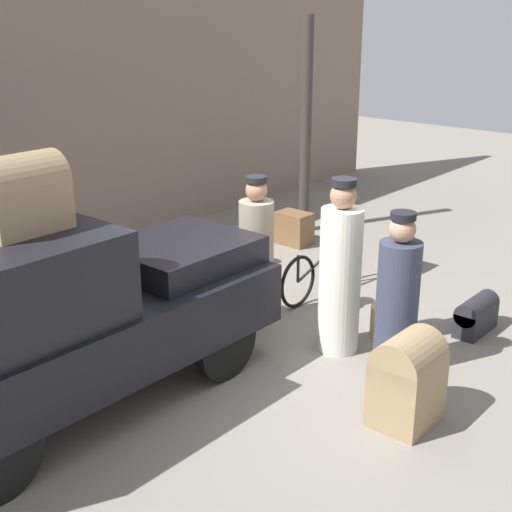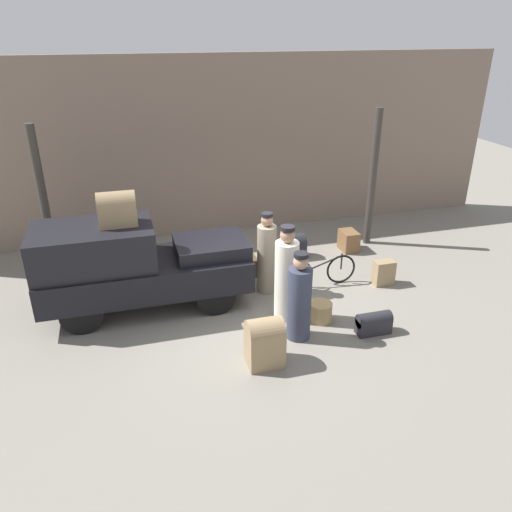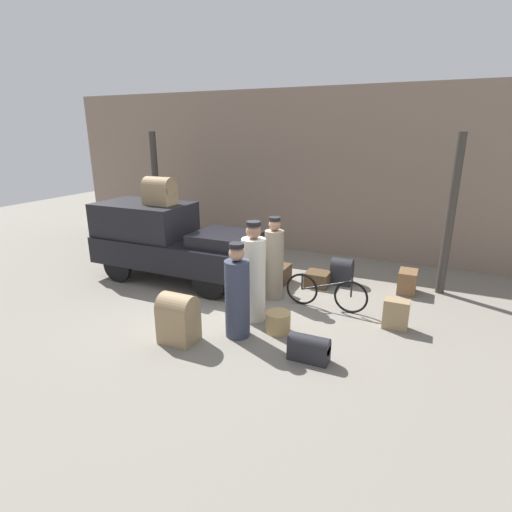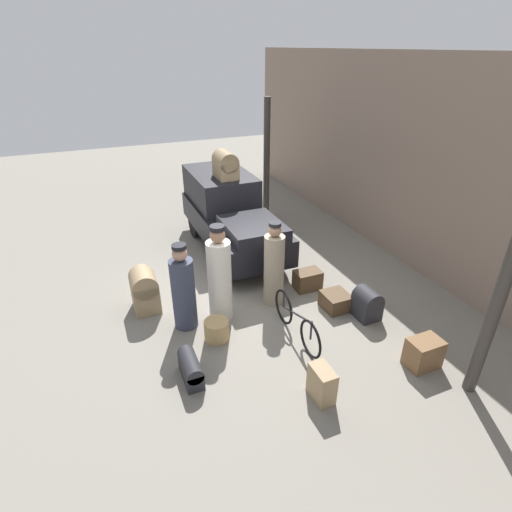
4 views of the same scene
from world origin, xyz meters
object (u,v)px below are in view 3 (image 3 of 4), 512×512
Objects in this scene: truck at (169,240)px; suitcase_small_leather at (396,314)px; trunk_large_brown at (281,274)px; trunk_on_truck_roof at (159,191)px; wicker_basket at (278,322)px; trunk_wicker_pale at (407,282)px; porter_standing_middle at (237,295)px; suitcase_tan_flat at (342,271)px; porter_with_bicycle at (254,276)px; trunk_umber_medium at (309,348)px; suitcase_black_upright at (318,279)px; conductor_in_dark_uniform at (274,262)px; bicycle at (326,293)px; trunk_barrel_dark at (178,317)px.

suitcase_small_leather is (5.16, -0.43, -0.69)m from truck.
trunk_on_truck_roof reaches higher than trunk_large_brown.
trunk_wicker_pale is (1.91, 2.84, 0.06)m from wicker_basket.
trunk_wicker_pale is at bearing 52.31° from porter_standing_middle.
suitcase_tan_flat is 0.89× the size of trunk_on_truck_roof.
trunk_large_brown is (-1.31, -0.53, -0.09)m from suitcase_tan_flat.
wicker_basket is 0.79× the size of trunk_large_brown.
trunk_umber_medium is (1.36, -0.94, -0.64)m from porter_with_bicycle.
trunk_wicker_pale is (2.50, 3.23, -0.50)m from porter_standing_middle.
porter_with_bicycle is 3.32m from trunk_on_truck_roof.
truck is 7.64× the size of suitcase_black_upright.
trunk_on_truck_roof is (-2.83, 0.03, 1.29)m from conductor_in_dark_uniform.
porter_standing_middle reaches higher than trunk_large_brown.
bicycle reaches higher than trunk_large_brown.
conductor_in_dark_uniform is at bearing -0.63° from trunk_on_truck_roof.
trunk_large_brown is (2.47, 0.85, -0.75)m from truck.
trunk_umber_medium is at bearing -108.13° from trunk_wicker_pale.
trunk_wicker_pale is at bearing 11.67° from trunk_large_brown.
bicycle is 1.40m from wicker_basket.
wicker_basket is at bearing -22.32° from trunk_on_truck_roof.
conductor_in_dark_uniform is at bearing 114.85° from wicker_basket.
trunk_large_brown is (-0.18, 0.88, -0.59)m from conductor_in_dark_uniform.
suitcase_small_leather is (-0.05, -1.84, 0.02)m from trunk_wicker_pale.
trunk_umber_medium is 0.93× the size of trunk_on_truck_roof.
trunk_wicker_pale reaches higher than trunk_large_brown.
trunk_on_truck_roof reaches higher than suitcase_tan_flat.
truck is 3.85m from bicycle.
suitcase_tan_flat is (1.13, 1.41, -0.49)m from conductor_in_dark_uniform.
truck is 2.41× the size of bicycle.
bicycle is 3.80× the size of wicker_basket.
trunk_barrel_dark is (-0.79, -1.27, -0.42)m from porter_with_bicycle.
trunk_umber_medium is (0.26, -1.95, -0.13)m from bicycle.
porter_with_bicycle is at bearing 90.88° from porter_standing_middle.
trunk_umber_medium is 1.15× the size of trunk_large_brown.
truck is 2.12× the size of porter_with_bicycle.
conductor_in_dark_uniform reaches higher than trunk_umber_medium.
trunk_on_truck_roof is (-2.88, 1.82, 1.34)m from porter_standing_middle.
conductor_in_dark_uniform is (-0.65, 1.39, 0.61)m from wicker_basket.
trunk_wicker_pale is at bearing 56.09° from wicker_basket.
porter_with_bicycle reaches higher than trunk_wicker_pale.
suitcase_small_leather is at bearing 16.10° from porter_with_bicycle.
bicycle reaches higher than wicker_basket.
truck is at bearing -161.08° from trunk_large_brown.
trunk_on_truck_roof reaches higher than trunk_barrel_dark.
trunk_barrel_dark reaches higher than suitcase_black_upright.
suitcase_small_leather is at bearing -9.10° from conductor_in_dark_uniform.
trunk_umber_medium is 3.33m from trunk_large_brown.
trunk_large_brown is (-2.74, -0.57, -0.04)m from trunk_wicker_pale.
trunk_large_brown is at bearing 96.50° from porter_with_bicycle.
suitcase_tan_flat is at bearing -178.59° from trunk_wicker_pale.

